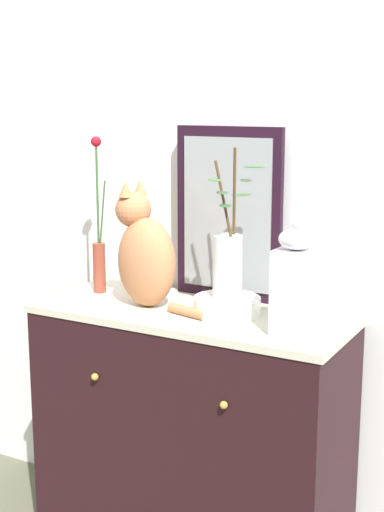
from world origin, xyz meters
TOP-DOWN VIEW (x-y plane):
  - wall_back at (0.00, 0.29)m, footprint 4.40×0.08m
  - sideboard at (0.00, -0.00)m, footprint 1.04×0.46m
  - mirror_leaning at (0.03, 0.20)m, footprint 0.38×0.03m
  - cat_sitting at (-0.16, -0.02)m, footprint 0.38×0.20m
  - vase_slim_green at (-0.40, 0.04)m, footprint 0.06×0.04m
  - bowl_porcelain at (0.12, 0.01)m, footprint 0.21×0.21m
  - vase_glass_clear at (0.12, 0.01)m, footprint 0.16×0.20m
  - jar_lidded_porcelain at (0.38, -0.07)m, footprint 0.11×0.11m

SIDE VIEW (x-z plane):
  - sideboard at x=0.00m, z-range 0.00..0.90m
  - bowl_porcelain at x=0.12m, z-range 0.90..0.95m
  - jar_lidded_porcelain at x=0.38m, z-range 0.88..1.22m
  - vase_slim_green at x=-0.40m, z-range 0.78..1.32m
  - cat_sitting at x=-0.16m, z-range 0.86..1.28m
  - vase_glass_clear at x=0.12m, z-range 0.83..1.31m
  - mirror_leaning at x=0.03m, z-range 0.90..1.48m
  - wall_back at x=0.00m, z-range 0.00..2.60m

